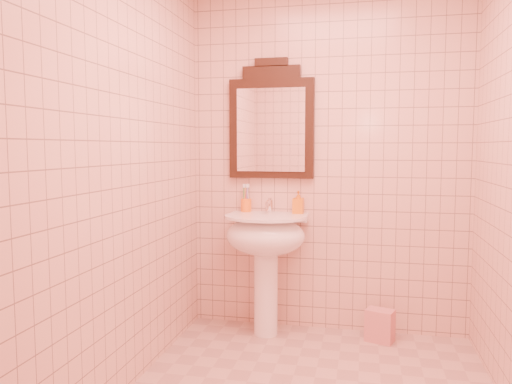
% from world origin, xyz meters
% --- Properties ---
extents(back_wall, '(2.00, 0.02, 2.50)m').
position_xyz_m(back_wall, '(0.00, 1.10, 1.25)').
color(back_wall, beige).
rests_on(back_wall, floor).
extents(pedestal_sink, '(0.58, 0.58, 0.86)m').
position_xyz_m(pedestal_sink, '(-0.41, 0.87, 0.66)').
color(pedestal_sink, white).
rests_on(pedestal_sink, floor).
extents(faucet, '(0.04, 0.16, 0.11)m').
position_xyz_m(faucet, '(-0.41, 1.01, 0.92)').
color(faucet, white).
rests_on(faucet, pedestal_sink).
extents(mirror, '(0.62, 0.06, 0.87)m').
position_xyz_m(mirror, '(-0.41, 1.07, 1.52)').
color(mirror, black).
rests_on(mirror, back_wall).
extents(toothbrush_cup, '(0.08, 0.08, 0.18)m').
position_xyz_m(toothbrush_cup, '(-0.60, 1.04, 0.92)').
color(toothbrush_cup, orange).
rests_on(toothbrush_cup, pedestal_sink).
extents(soap_dispenser, '(0.08, 0.08, 0.17)m').
position_xyz_m(soap_dispenser, '(-0.20, 1.02, 0.95)').
color(soap_dispenser, orange).
rests_on(soap_dispenser, pedestal_sink).
extents(towel, '(0.21, 0.18, 0.22)m').
position_xyz_m(towel, '(0.39, 0.92, 0.11)').
color(towel, '#ED998B').
rests_on(towel, floor).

